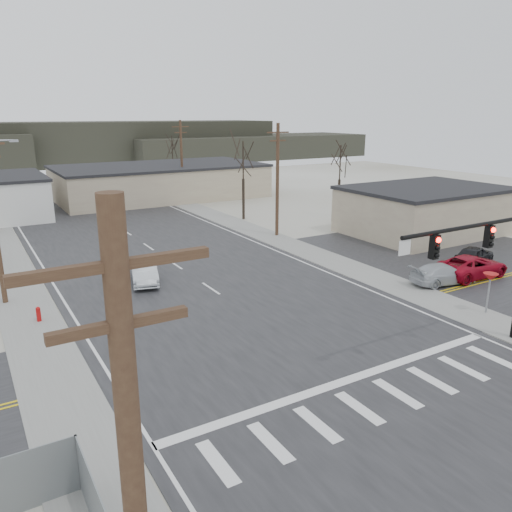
# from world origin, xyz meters

# --- Properties ---
(ground) EXTENTS (140.00, 140.00, 0.00)m
(ground) POSITION_xyz_m (0.00, 0.00, 0.00)
(ground) COLOR silver
(ground) RESTS_ON ground
(main_road) EXTENTS (18.00, 110.00, 0.05)m
(main_road) POSITION_xyz_m (0.00, 15.00, 0.02)
(main_road) COLOR black
(main_road) RESTS_ON ground
(cross_road) EXTENTS (90.00, 10.00, 0.04)m
(cross_road) POSITION_xyz_m (0.00, 0.00, 0.02)
(cross_road) COLOR black
(cross_road) RESTS_ON ground
(parking_lot) EXTENTS (18.00, 20.00, 0.03)m
(parking_lot) POSITION_xyz_m (20.00, 6.00, 0.02)
(parking_lot) COLOR black
(parking_lot) RESTS_ON ground
(sidewalk_left) EXTENTS (3.00, 90.00, 0.06)m
(sidewalk_left) POSITION_xyz_m (-10.60, 20.00, 0.03)
(sidewalk_left) COLOR gray
(sidewalk_left) RESTS_ON ground
(sidewalk_right) EXTENTS (3.00, 90.00, 0.06)m
(sidewalk_right) POSITION_xyz_m (10.60, 20.00, 0.03)
(sidewalk_right) COLOR gray
(sidewalk_right) RESTS_ON ground
(traffic_signal_mast) EXTENTS (8.95, 0.43, 7.20)m
(traffic_signal_mast) POSITION_xyz_m (7.89, -6.20, 4.67)
(traffic_signal_mast) COLOR black
(traffic_signal_mast) RESTS_ON ground
(fire_hydrant) EXTENTS (0.24, 0.24, 0.87)m
(fire_hydrant) POSITION_xyz_m (-10.20, 8.00, 0.45)
(fire_hydrant) COLOR #A50C0C
(fire_hydrant) RESTS_ON ground
(yield_sign) EXTENTS (0.80, 0.80, 2.35)m
(yield_sign) POSITION_xyz_m (11.50, -3.50, 2.07)
(yield_sign) COLOR gray
(yield_sign) RESTS_ON ground
(building_right_far) EXTENTS (26.30, 14.30, 4.30)m
(building_right_far) POSITION_xyz_m (10.00, 44.00, 2.15)
(building_right_far) COLOR tan
(building_right_far) RESTS_ON ground
(building_lot) EXTENTS (14.30, 10.30, 4.30)m
(building_lot) POSITION_xyz_m (24.00, 12.00, 2.16)
(building_lot) COLOR tan
(building_lot) RESTS_ON ground
(upole_right_a) EXTENTS (2.20, 0.30, 10.00)m
(upole_right_a) POSITION_xyz_m (11.50, 18.00, 5.22)
(upole_right_a) COLOR #4C3623
(upole_right_a) RESTS_ON ground
(upole_right_b) EXTENTS (2.20, 0.30, 10.00)m
(upole_right_b) POSITION_xyz_m (11.50, 40.00, 5.22)
(upole_right_b) COLOR #4C3623
(upole_right_b) RESTS_ON ground
(tree_right_mid) EXTENTS (3.74, 3.74, 8.33)m
(tree_right_mid) POSITION_xyz_m (12.50, 26.00, 5.93)
(tree_right_mid) COLOR #2C241B
(tree_right_mid) RESTS_ON ground
(tree_right_far) EXTENTS (3.52, 3.52, 7.84)m
(tree_right_far) POSITION_xyz_m (15.00, 52.00, 5.58)
(tree_right_far) COLOR #2C241B
(tree_right_far) RESTS_ON ground
(tree_lot) EXTENTS (3.52, 3.52, 7.84)m
(tree_lot) POSITION_xyz_m (22.00, 22.00, 5.58)
(tree_lot) COLOR #2C241B
(tree_lot) RESTS_ON ground
(hill_center) EXTENTS (80.00, 18.00, 9.00)m
(hill_center) POSITION_xyz_m (15.00, 96.00, 4.50)
(hill_center) COLOR #333026
(hill_center) RESTS_ON ground
(hill_right) EXTENTS (60.00, 18.00, 5.50)m
(hill_right) POSITION_xyz_m (50.00, 90.00, 2.75)
(hill_right) COLOR #333026
(hill_right) RESTS_ON ground
(sedan_crossing) EXTENTS (2.68, 4.79, 1.50)m
(sedan_crossing) POSITION_xyz_m (-3.19, 11.45, 0.79)
(sedan_crossing) COLOR #B6BBC1
(sedan_crossing) RESTS_ON main_road
(car_far_a) EXTENTS (2.11, 5.02, 1.45)m
(car_far_a) POSITION_xyz_m (6.57, 47.50, 0.77)
(car_far_a) COLOR black
(car_far_a) RESTS_ON main_road
(car_far_b) EXTENTS (1.70, 4.14, 1.41)m
(car_far_b) POSITION_xyz_m (-5.98, 56.81, 0.75)
(car_far_b) COLOR black
(car_far_b) RESTS_ON main_road
(car_parked_red) EXTENTS (5.45, 2.64, 1.50)m
(car_parked_red) POSITION_xyz_m (16.31, 1.09, 0.78)
(car_parked_red) COLOR maroon
(car_parked_red) RESTS_ON parking_lot
(car_parked_dark_a) EXTENTS (4.31, 2.51, 1.38)m
(car_parked_dark_a) POSITION_xyz_m (19.11, 2.96, 0.72)
(car_parked_dark_a) COLOR black
(car_parked_dark_a) RESTS_ON parking_lot
(car_parked_dark_b) EXTENTS (4.97, 2.68, 1.55)m
(car_parked_dark_b) POSITION_xyz_m (21.91, 12.01, 0.81)
(car_parked_dark_b) COLOR black
(car_parked_dark_b) RESTS_ON parking_lot
(car_parked_silver) EXTENTS (4.79, 2.57, 1.32)m
(car_parked_silver) POSITION_xyz_m (13.51, 1.14, 0.69)
(car_parked_silver) COLOR #AAAFB5
(car_parked_silver) RESTS_ON parking_lot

